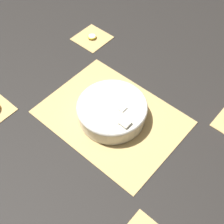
{
  "coord_description": "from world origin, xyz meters",
  "views": [
    {
      "loc": [
        -0.43,
        0.49,
        0.88
      ],
      "look_at": [
        0.0,
        0.0,
        0.03
      ],
      "focal_mm": 50.0,
      "sensor_mm": 36.0,
      "label": 1
    }
  ],
  "objects": [
    {
      "name": "fruit_salad_bowl",
      "position": [
        -0.0,
        0.0,
        0.04
      ],
      "size": [
        0.24,
        0.24,
        0.07
      ],
      "color": "silver",
      "rests_on": "bamboo_mat_center"
    },
    {
      "name": "bamboo_mat_center",
      "position": [
        0.0,
        0.0,
        0.0
      ],
      "size": [
        0.48,
        0.36,
        0.01
      ],
      "color": "tan",
      "rests_on": "ground_plane"
    },
    {
      "name": "coaster_mat_near_right",
      "position": [
        0.34,
        -0.26,
        0.0
      ],
      "size": [
        0.14,
        0.14,
        0.01
      ],
      "color": "tan",
      "rests_on": "ground_plane"
    },
    {
      "name": "banana_coin_single",
      "position": [
        0.34,
        -0.26,
        0.01
      ],
      "size": [
        0.04,
        0.04,
        0.01
      ],
      "color": "beige",
      "rests_on": "coaster_mat_near_right"
    },
    {
      "name": "ground_plane",
      "position": [
        0.0,
        0.0,
        0.0
      ],
      "size": [
        6.0,
        6.0,
        0.0
      ],
      "primitive_type": "plane",
      "color": "black"
    }
  ]
}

